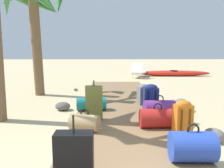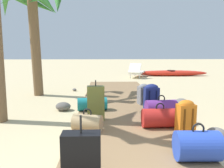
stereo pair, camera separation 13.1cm
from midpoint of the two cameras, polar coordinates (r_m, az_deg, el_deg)
The scene contains 19 objects.
ground_plane at distance 5.40m, azimuth 2.12°, elevation -7.79°, with size 60.00×60.00×0.00m, color #CCB789.
boardwalk at distance 6.20m, azimuth 1.57°, elevation -5.24°, with size 2.07×8.42×0.08m, color olive.
duffel_bag_blue at distance 3.28m, azimuth 19.18°, elevation -14.17°, with size 0.57×0.41×0.51m.
duffel_bag_tan at distance 4.19m, azimuth -6.97°, elevation -9.40°, with size 0.57×0.43×0.41m.
backpack_navy at distance 5.64m, azimuth 9.04°, elevation -2.94°, with size 0.36×0.29×0.62m.
duffel_bag_purple at distance 5.07m, azimuth 11.26°, elevation -5.92°, with size 0.68×0.42×0.48m.
duffel_bag_teal at distance 5.53m, azimuth -5.58°, elevation -4.91°, with size 0.72×0.38×0.42m.
suitcase_olive at distance 4.74m, azimuth -4.79°, elevation -4.69°, with size 0.35×0.18×0.82m.
suitcase_black at distance 2.71m, azimuth -8.98°, elevation -17.12°, with size 0.43×0.21×0.73m.
duffel_bag_red at distance 4.42m, azimuth 10.85°, elevation -8.20°, with size 0.66×0.36×0.46m.
backpack_grey at distance 6.14m, azimuth 7.19°, elevation -2.35°, with size 0.33×0.30×0.54m.
backpack_orange at distance 4.09m, azimuth 16.82°, elevation -7.75°, with size 0.32×0.25×0.60m.
palm_tree_far_left at distance 7.95m, azimuth -19.18°, elevation 17.02°, with size 2.30×2.10×3.61m.
lounge_chair at distance 12.55m, azimuth 5.77°, elevation 3.09°, with size 1.09×1.66×0.78m.
kayak at distance 13.69m, azimuth 14.06°, elevation 2.63°, with size 4.18×0.73×0.33m.
rock_right_mid at distance 6.04m, azimuth 16.13°, elevation -4.87°, with size 0.43×0.38×0.30m, color slate.
rock_left_mid at distance 5.95m, azimuth -12.57°, elevation -5.40°, with size 0.35×0.38×0.21m, color #5B5651.
rock_right_far at distance 4.28m, azimuth 23.63°, elevation -11.32°, with size 0.35×0.25×0.23m, color slate.
rock_left_near at distance 8.60m, azimuth -9.68°, elevation -1.39°, with size 0.17×0.14×0.10m, color slate.
Camera 2 is at (-0.44, -1.79, 1.52)m, focal length 37.10 mm.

